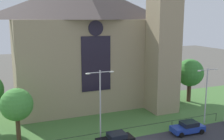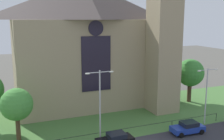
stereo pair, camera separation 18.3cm
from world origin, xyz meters
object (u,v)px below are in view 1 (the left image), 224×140
Objects in this scene: streetlamp_near at (100,98)px; parked_car_black at (116,140)px; church_building at (90,43)px; parked_car_blue at (188,127)px; tree_left_near at (17,105)px; streetlamp_far at (206,88)px; tree_right_far at (190,73)px.

streetlamp_near reaches higher than parked_car_black.
church_building is 20.20m from parked_car_blue.
tree_left_near is at bearing -31.70° from parked_car_black.
tree_left_near is 0.82× the size of streetlamp_far.
streetlamp_near reaches higher than parked_car_blue.
tree_left_near is 0.74× the size of streetlamp_near.
parked_car_black is at bearing -149.64° from tree_right_far.
church_building is at bearing -99.61° from parked_car_black.
streetlamp_far is (11.76, -14.32, -5.33)m from church_building.
parked_car_blue is at bearing -64.67° from church_building.
tree_right_far is at bearing -125.48° from parked_car_blue.
streetlamp_near reaches higher than tree_right_far.
streetlamp_near is (-3.38, -14.32, -4.89)m from church_building.
tree_right_far is at bearing -151.54° from parked_car_black.
church_building is 6.11× the size of parked_car_black.
tree_left_near is at bearing -140.07° from church_building.
streetlamp_far is at bearing -154.17° from parked_car_blue.
church_building reaches higher than streetlamp_near.
streetlamp_far is at bearing -50.60° from church_building.
church_building is 6.08× the size of parked_car_blue.
tree_right_far reaches higher than parked_car_blue.
church_building is 3.38× the size of streetlamp_far.
parked_car_black is 1.00× the size of parked_car_blue.
tree_left_near is 1.47× the size of parked_car_blue.
tree_right_far is 10.11m from streetlamp_far.
parked_car_black is at bearing -52.57° from streetlamp_near.
tree_left_near is at bearing -14.14° from parked_car_blue.
parked_car_blue is (11.00, -1.78, -4.64)m from streetlamp_near.
tree_right_far is (16.13, -5.20, -5.25)m from church_building.
streetlamp_far is (-4.37, -9.11, -0.08)m from tree_right_far.
streetlamp_far is 14.62m from parked_car_black.
church_building reaches higher than streetlamp_far.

